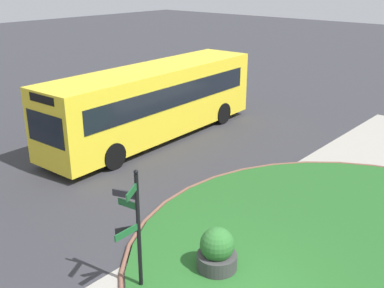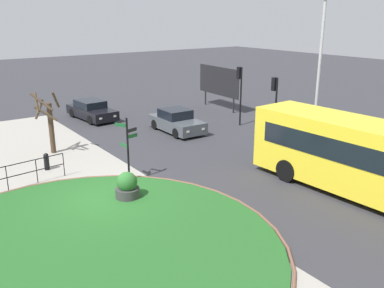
% 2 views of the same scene
% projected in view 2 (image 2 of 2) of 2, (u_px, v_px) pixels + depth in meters
% --- Properties ---
extents(ground, '(120.00, 120.00, 0.00)m').
position_uv_depth(ground, '(105.00, 200.00, 16.73)').
color(ground, '#333338').
extents(sidewalk_paving, '(32.00, 8.62, 0.02)m').
position_uv_depth(sidewalk_paving, '(64.00, 210.00, 15.78)').
color(sidewalk_paving, '#9E998E').
rests_on(sidewalk_paving, ground).
extents(grass_island, '(12.50, 12.50, 0.10)m').
position_uv_depth(grass_island, '(85.00, 252.00, 12.93)').
color(grass_island, '#235B23').
rests_on(grass_island, ground).
extents(grass_kerb_ring, '(12.81, 12.81, 0.11)m').
position_uv_depth(grass_kerb_ring, '(85.00, 252.00, 12.93)').
color(grass_kerb_ring, brown).
rests_on(grass_kerb_ring, ground).
extents(signpost_directional, '(0.72, 0.87, 2.93)m').
position_uv_depth(signpost_directional, '(128.00, 145.00, 18.11)').
color(signpost_directional, black).
rests_on(signpost_directional, ground).
extents(bollard_foreground, '(0.25, 0.25, 0.84)m').
position_uv_depth(bollard_foreground, '(47.00, 161.00, 19.79)').
color(bollard_foreground, black).
rests_on(bollard_foreground, ground).
extents(railing_grass_edge, '(0.64, 5.05, 1.12)m').
position_uv_depth(railing_grass_edge, '(7.00, 175.00, 17.31)').
color(railing_grass_edge, black).
rests_on(railing_grass_edge, ground).
extents(bus_yellow, '(10.85, 2.88, 3.06)m').
position_uv_depth(bus_yellow, '(377.00, 161.00, 16.18)').
color(bus_yellow, yellow).
rests_on(bus_yellow, ground).
extents(car_near_lane, '(4.17, 1.94, 1.42)m').
position_uv_depth(car_near_lane, '(176.00, 122.00, 26.26)').
color(car_near_lane, '#474C51').
rests_on(car_near_lane, ground).
extents(car_far_lane, '(4.64, 2.17, 1.33)m').
position_uv_depth(car_far_lane, '(92.00, 110.00, 29.44)').
color(car_far_lane, black).
rests_on(car_far_lane, ground).
extents(traffic_light_near, '(0.49, 0.26, 3.85)m').
position_uv_depth(traffic_light_near, '(240.00, 83.00, 27.23)').
color(traffic_light_near, black).
rests_on(traffic_light_near, ground).
extents(traffic_light_far, '(0.49, 0.26, 3.61)m').
position_uv_depth(traffic_light_far, '(275.00, 94.00, 24.38)').
color(traffic_light_far, black).
rests_on(traffic_light_far, ground).
extents(lamppost_tall, '(0.32, 0.32, 8.08)m').
position_uv_depth(lamppost_tall, '(319.00, 68.00, 22.41)').
color(lamppost_tall, '#B7B7BC').
rests_on(lamppost_tall, ground).
extents(billboard_left, '(5.01, 0.37, 3.27)m').
position_uv_depth(billboard_left, '(219.00, 81.00, 32.26)').
color(billboard_left, black).
rests_on(billboard_left, ground).
extents(planter_near_signpost, '(0.96, 0.96, 1.15)m').
position_uv_depth(planter_near_signpost, '(127.00, 187.00, 16.62)').
color(planter_near_signpost, '#383838').
rests_on(planter_near_signpost, ground).
extents(street_tree_bare, '(1.70, 1.50, 3.39)m').
position_uv_depth(street_tree_bare, '(49.00, 121.00, 21.76)').
color(street_tree_bare, '#423323').
rests_on(street_tree_bare, ground).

